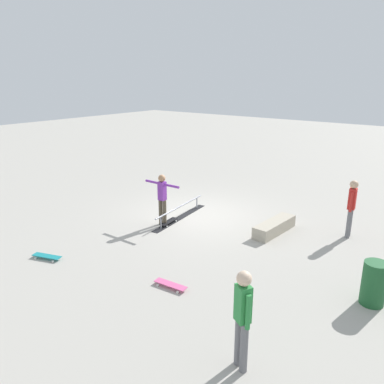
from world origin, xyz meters
The scene contains 10 objects.
ground_plane centered at (0.00, 0.00, 0.00)m, with size 60.00×60.00×0.00m, color #ADA89E.
grind_rail centered at (0.58, -0.34, 0.19)m, with size 2.97×0.59×0.43m.
skate_ledge centered at (-0.20, 2.72, 0.18)m, with size 1.77×0.48×0.37m, color #B2A893.
skater_main centered at (1.40, -0.39, 0.96)m, with size 0.23×1.33×1.66m.
skateboard_main centered at (1.23, -0.29, 0.07)m, with size 0.82×0.34×0.09m.
bystander_green_shirt centered at (5.29, 4.77, 0.99)m, with size 0.29×0.38×1.75m.
bystander_red_shirt centered at (-1.22, 4.59, 0.98)m, with size 0.39×0.24×1.73m.
loose_skateboard_pink centered at (4.12, 2.27, 0.07)m, with size 0.31×0.81×0.09m.
loose_skateboard_teal centered at (5.02, -1.20, 0.07)m, with size 0.45×0.82×0.09m.
trash_bin centered at (2.04, 6.01, 0.47)m, with size 0.49×0.49×0.94m, color #1E592D.
Camera 1 is at (9.82, 7.26, 4.56)m, focal length 35.56 mm.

